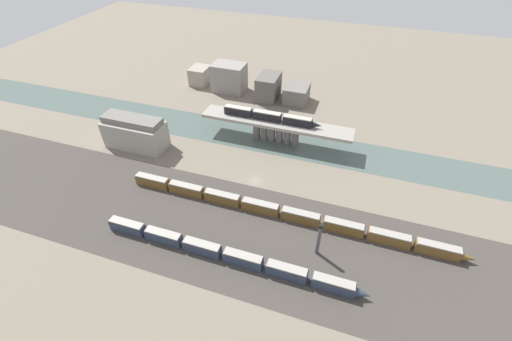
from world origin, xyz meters
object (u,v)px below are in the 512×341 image
(train_on_bridge, at_px, (270,117))
(signal_tower, at_px, (319,240))
(train_yard_near, at_px, (226,255))
(warehouse_building, at_px, (135,133))
(train_yard_mid, at_px, (284,213))

(train_on_bridge, height_order, signal_tower, train_on_bridge)
(train_yard_near, bearing_deg, train_on_bridge, 95.29)
(warehouse_building, bearing_deg, train_yard_mid, -16.17)
(warehouse_building, bearing_deg, signal_tower, -20.60)
(train_yard_mid, relative_size, signal_tower, 9.18)
(train_on_bridge, relative_size, train_yard_near, 0.52)
(train_yard_near, xyz_separation_m, train_yard_mid, (11.28, 20.65, -0.05))
(train_yard_mid, bearing_deg, warehouse_building, 163.83)
(train_yard_mid, height_order, warehouse_building, warehouse_building)
(signal_tower, bearing_deg, train_yard_near, -156.60)
(train_on_bridge, distance_m, train_yard_mid, 44.83)
(train_on_bridge, bearing_deg, signal_tower, -59.99)
(train_on_bridge, xyz_separation_m, train_yard_mid, (16.94, -40.50, -9.06))
(train_yard_mid, relative_size, warehouse_building, 4.48)
(train_on_bridge, relative_size, signal_tower, 3.37)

